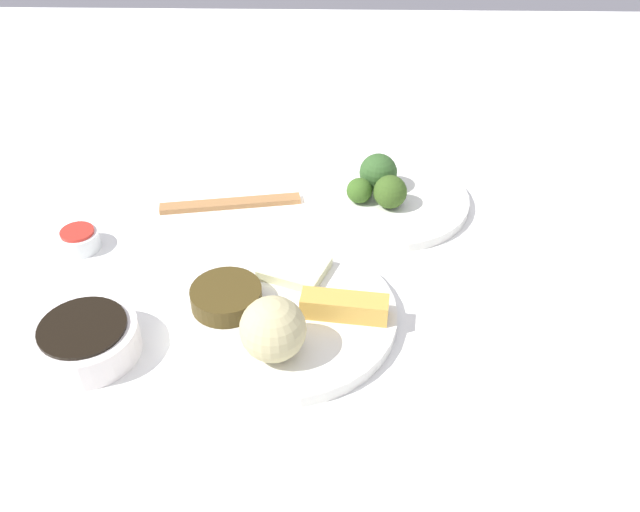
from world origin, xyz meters
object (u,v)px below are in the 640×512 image
main_plate (285,315)px  soy_sauce_bowl (86,341)px  chopsticks_pair (231,204)px  broccoli_plate (386,199)px  sauce_ramekin_sweet_and_sour (79,241)px

main_plate → soy_sauce_bowl: 0.22m
chopsticks_pair → main_plate: bearing=21.7°
broccoli_plate → chopsticks_pair: 0.22m
broccoli_plate → soy_sauce_bowl: 0.46m
main_plate → soy_sauce_bowl: (0.06, -0.21, 0.01)m
chopsticks_pair → sauce_ramekin_sweet_and_sour: bearing=-61.1°
sauce_ramekin_sweet_and_sour → chopsticks_pair: sauce_ramekin_sweet_and_sour is taller
broccoli_plate → main_plate: bearing=-27.8°
main_plate → sauce_ramekin_sweet_and_sour: (-0.13, -0.28, 0.00)m
main_plate → broccoli_plate: bearing=152.2°
main_plate → sauce_ramekin_sweet_and_sour: sauce_ramekin_sweet_and_sour is taller
broccoli_plate → soy_sauce_bowl: (0.30, -0.34, 0.01)m
broccoli_plate → sauce_ramekin_sweet_and_sour: bearing=-74.4°
soy_sauce_bowl → sauce_ramekin_sweet_and_sour: soy_sauce_bowl is taller
sauce_ramekin_sweet_and_sour → soy_sauce_bowl: bearing=19.2°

